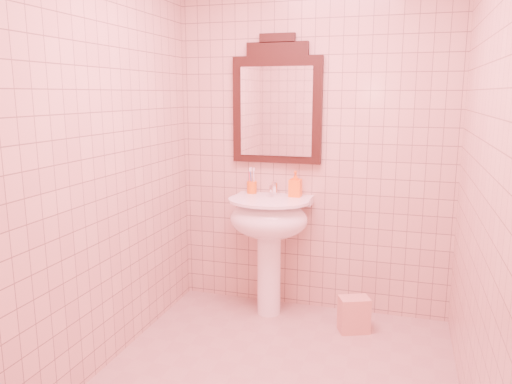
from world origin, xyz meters
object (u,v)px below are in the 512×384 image
(mirror, at_px, (277,104))
(toothbrush_cup, at_px, (252,187))
(towel, at_px, (354,314))
(soap_dispenser, at_px, (295,184))
(pedestal_sink, at_px, (269,227))

(mirror, xyz_separation_m, toothbrush_cup, (-0.18, -0.04, -0.61))
(mirror, xyz_separation_m, towel, (0.63, -0.31, -1.40))
(soap_dispenser, distance_m, towel, 0.99)
(pedestal_sink, distance_m, soap_dispenser, 0.36)
(pedestal_sink, xyz_separation_m, soap_dispenser, (0.16, 0.14, 0.29))
(pedestal_sink, height_order, toothbrush_cup, toothbrush_cup)
(mirror, bearing_deg, pedestal_sink, -90.00)
(soap_dispenser, bearing_deg, mirror, 158.55)
(towel, bearing_deg, soap_dispenser, 152.55)
(mirror, distance_m, toothbrush_cup, 0.64)
(pedestal_sink, bearing_deg, soap_dispenser, 40.86)
(pedestal_sink, xyz_separation_m, mirror, (0.00, 0.20, 0.86))
(mirror, relative_size, towel, 3.76)
(toothbrush_cup, bearing_deg, mirror, 13.42)
(pedestal_sink, relative_size, toothbrush_cup, 5.09)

